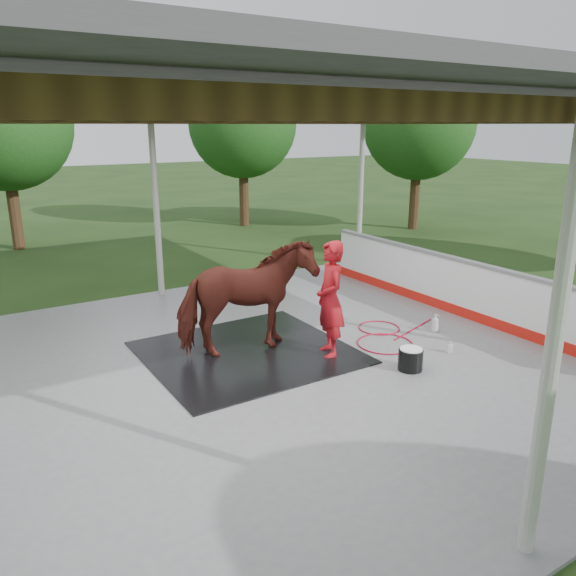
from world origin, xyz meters
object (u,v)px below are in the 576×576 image
dasher_board (466,290)px  horse (247,298)px  handler (330,299)px  wash_bucket (410,359)px

dasher_board → horse: horse is taller
horse → handler: bearing=-117.8°
dasher_board → wash_bucket: bearing=-154.6°
horse → wash_bucket: 2.79m
dasher_board → wash_bucket: size_ratio=20.88×
dasher_board → handler: bearing=-177.9°
dasher_board → handler: handler is taller
horse → wash_bucket: horse is taller
dasher_board → handler: size_ratio=4.15×
handler → wash_bucket: handler is taller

